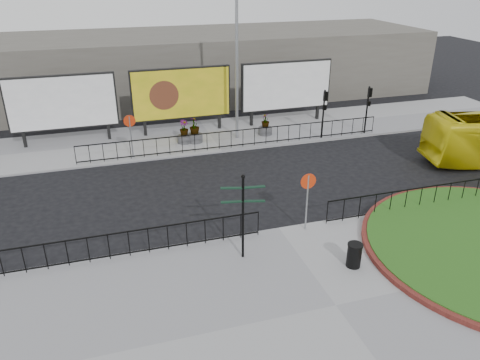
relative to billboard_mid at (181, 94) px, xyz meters
name	(u,v)px	position (x,y,z in m)	size (l,w,h in m)	color
ground	(279,230)	(1.50, -12.97, -2.60)	(90.00, 90.00, 0.00)	black
pavement_near	(336,307)	(1.50, -17.97, -2.54)	(30.00, 10.00, 0.12)	gray
pavement_far	(210,135)	(1.50, -0.97, -2.54)	(44.00, 6.00, 0.12)	gray
railing_near_left	(129,243)	(-4.50, -13.27, -1.93)	(10.00, 0.10, 1.10)	black
railing_near_right	(421,198)	(8.00, -13.27, -1.93)	(9.00, 0.10, 1.10)	black
railing_far	(237,139)	(2.50, -3.67, -1.93)	(18.00, 0.10, 1.10)	black
speed_sign_far	(130,127)	(-3.50, -3.57, -0.68)	(0.64, 0.07, 2.47)	gray
speed_sign_near	(308,189)	(2.50, -13.37, -0.68)	(0.64, 0.07, 2.47)	gray
billboard_left	(62,103)	(-7.00, 0.00, 0.00)	(6.20, 0.31, 4.10)	black
billboard_mid	(181,94)	(0.00, 0.00, 0.00)	(6.20, 0.31, 4.10)	black
billboard_right	(286,86)	(7.00, 0.00, 0.00)	(6.20, 0.31, 4.10)	black
lamp_post	(237,61)	(3.01, -1.97, 2.23)	(0.74, 0.18, 9.23)	gray
signal_pole_a	(324,107)	(8.00, -3.63, -0.50)	(0.22, 0.26, 3.00)	black
signal_pole_b	(368,103)	(11.00, -3.63, -0.50)	(0.22, 0.26, 3.00)	black
building_backdrop	(179,66)	(1.50, 9.03, -0.10)	(40.00, 10.00, 5.00)	#5B5750
fingerpost_sign	(243,209)	(-0.52, -14.52, -0.47)	(1.56, 0.55, 3.33)	black
litter_bin	(354,255)	(3.09, -16.23, -2.02)	(0.55, 0.55, 0.91)	black
planter_a	(184,134)	(-0.30, -1.97, -1.94)	(0.86, 0.86, 1.40)	#4C4C4F
planter_b	(195,132)	(0.32, -2.03, -1.87)	(0.93, 0.93, 1.56)	#4C4C4F
planter_c	(265,127)	(4.86, -1.97, -1.98)	(0.87, 0.87, 1.36)	#4C4C4F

